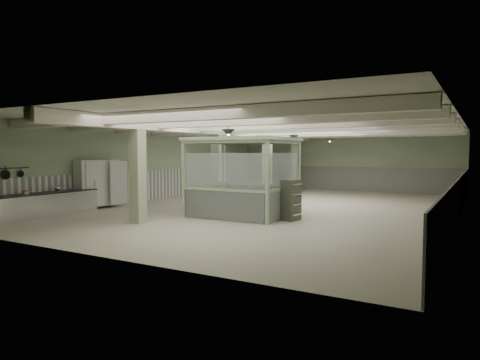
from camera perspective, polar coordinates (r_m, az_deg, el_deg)
The scene contains 33 objects.
floor at distance 18.71m, azimuth 5.11°, elevation -3.71°, with size 20.00×20.00×0.00m, color beige.
ceiling at distance 18.59m, azimuth 5.17°, elevation 7.36°, with size 14.00×20.00×0.02m, color silver.
wall_back at distance 27.97m, azimuth 13.70°, elevation 2.36°, with size 14.00×0.02×3.60m, color #AAC19B.
wall_front at distance 10.35m, azimuth -18.54°, elevation 0.10°, with size 14.00×0.02×3.60m, color #AAC19B.
wall_left at distance 22.40m, azimuth -11.39°, elevation 2.08°, with size 0.02×20.00×3.60m, color #AAC19B.
wall_right at distance 16.90m, azimuth 27.27°, elevation 1.22°, with size 0.02×20.00×3.60m, color #AAC19B.
wainscot_left at distance 22.43m, azimuth -11.30°, elevation -0.61°, with size 0.05×19.90×1.50m, color white.
wainscot_right at distance 16.97m, azimuth 27.08°, elevation -2.32°, with size 0.05×19.90×1.50m, color white.
wainscot_back at distance 27.99m, azimuth 13.65°, elevation 0.21°, with size 13.90×0.05×1.50m, color white.
girder at distance 19.75m, azimuth -1.49°, elevation 6.52°, with size 0.45×19.90×0.40m, color white.
beam_a at distance 12.18m, azimuth -9.81°, elevation 8.39°, with size 13.90×0.35×0.32m, color white.
beam_b at distance 14.19m, azimuth -3.32°, elevation 7.77°, with size 13.90×0.35×0.32m, color white.
beam_c at distance 16.34m, azimuth 1.50°, elevation 7.24°, with size 13.90×0.35×0.32m, color white.
beam_d at distance 18.58m, azimuth 5.17°, elevation 6.80°, with size 13.90×0.35×0.32m, color white.
beam_e at distance 20.88m, azimuth 8.04°, elevation 6.44°, with size 13.90×0.35×0.32m, color white.
beam_f at distance 23.22m, azimuth 10.33°, elevation 6.14°, with size 13.90×0.35×0.32m, color white.
beam_g at distance 25.59m, azimuth 12.20°, elevation 5.89°, with size 13.90×0.35×0.32m, color white.
column_a at distance 14.93m, azimuth -13.49°, elevation 1.25°, with size 0.42×0.42×3.60m, color #A6B592.
column_b at distance 18.89m, azimuth -3.05°, elevation 1.85°, with size 0.42×0.42×3.60m, color #A6B592.
column_c at distance 23.25m, azimuth 3.63°, elevation 2.20°, with size 0.42×0.42×3.60m, color #A6B592.
column_d at distance 26.90m, azimuth 7.38°, elevation 2.38°, with size 0.42×0.42×3.60m, color #A6B592.
hook_rail at distance 17.34m, azimuth -27.94°, elevation 1.41°, with size 0.02×0.02×1.20m, color black.
pendant_front at distance 13.91m, azimuth -1.58°, elevation 6.33°, with size 0.44×0.44×0.22m, color #2C392B.
pendant_mid at distance 18.82m, azimuth 7.19°, elevation 5.62°, with size 0.44×0.44×0.22m, color #2C392B.
pendant_back at distance 23.52m, azimuth 11.88°, elevation 5.19°, with size 0.44×0.44×0.22m, color #2C392B.
prep_counter at distance 17.45m, azimuth -25.45°, elevation -3.08°, with size 0.87×4.95×0.91m.
pitcher_far at distance 18.04m, azimuth -23.17°, elevation -0.90°, with size 0.21×0.25×0.31m, color silver, non-canonical shape.
orange_bowl at distance 17.16m, azimuth -26.71°, elevation -1.60°, with size 0.25×0.25×0.09m, color #B2B2B7.
skillet_near at distance 17.13m, azimuth -28.79°, elevation 0.63°, with size 0.33×0.33×0.04m, color black.
skillet_far at distance 17.43m, azimuth -27.19°, elevation 0.72°, with size 0.23×0.23×0.03m, color black.
walkin_cooler at distance 19.32m, azimuth -18.31°, elevation -0.71°, with size 0.83×2.15×1.97m.
guard_booth at distance 16.19m, azimuth 0.35°, elevation 2.10°, with size 3.71×3.15×2.96m.
filing_cabinet at distance 15.27m, azimuth 6.81°, elevation -2.67°, with size 0.47×0.67×1.45m, color #54594A.
Camera 1 is at (7.71, -16.88, 2.42)m, focal length 32.00 mm.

